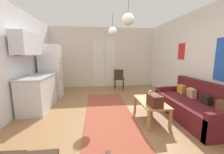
{
  "coord_description": "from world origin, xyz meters",
  "views": [
    {
      "loc": [
        -0.4,
        -3.04,
        1.49
      ],
      "look_at": [
        0.17,
        1.58,
        0.72
      ],
      "focal_mm": 22.5,
      "sensor_mm": 36.0,
      "label": 1
    }
  ],
  "objects_px": {
    "couch": "(193,107)",
    "coffee_table": "(151,103)",
    "handbag": "(155,100)",
    "pendant_lamp_near": "(128,19)",
    "refrigerator": "(51,71)",
    "bamboo_vase": "(150,94)",
    "pendant_lamp_far": "(113,31)",
    "accent_chair": "(119,78)"
  },
  "relations": [
    {
      "from": "couch",
      "to": "coffee_table",
      "type": "xyz_separation_m",
      "value": [
        -1.02,
        0.07,
        0.1
      ]
    },
    {
      "from": "handbag",
      "to": "pendant_lamp_near",
      "type": "distance_m",
      "value": 1.72
    },
    {
      "from": "handbag",
      "to": "refrigerator",
      "type": "height_order",
      "value": "refrigerator"
    },
    {
      "from": "couch",
      "to": "bamboo_vase",
      "type": "relative_size",
      "value": 4.74
    },
    {
      "from": "handbag",
      "to": "refrigerator",
      "type": "relative_size",
      "value": 0.2
    },
    {
      "from": "couch",
      "to": "pendant_lamp_near",
      "type": "relative_size",
      "value": 3.29
    },
    {
      "from": "pendant_lamp_near",
      "to": "handbag",
      "type": "bearing_deg",
      "value": -26.67
    },
    {
      "from": "handbag",
      "to": "couch",
      "type": "bearing_deg",
      "value": 12.5
    },
    {
      "from": "pendant_lamp_far",
      "to": "bamboo_vase",
      "type": "bearing_deg",
      "value": -57.47
    },
    {
      "from": "handbag",
      "to": "pendant_lamp_near",
      "type": "bearing_deg",
      "value": 153.33
    },
    {
      "from": "bamboo_vase",
      "to": "refrigerator",
      "type": "height_order",
      "value": "refrigerator"
    },
    {
      "from": "coffee_table",
      "to": "pendant_lamp_near",
      "type": "bearing_deg",
      "value": -176.01
    },
    {
      "from": "accent_chair",
      "to": "pendant_lamp_near",
      "type": "relative_size",
      "value": 1.44
    },
    {
      "from": "couch",
      "to": "refrigerator",
      "type": "distance_m",
      "value": 4.34
    },
    {
      "from": "coffee_table",
      "to": "handbag",
      "type": "bearing_deg",
      "value": -98.58
    },
    {
      "from": "handbag",
      "to": "refrigerator",
      "type": "bearing_deg",
      "value": 139.15
    },
    {
      "from": "couch",
      "to": "pendant_lamp_near",
      "type": "height_order",
      "value": "pendant_lamp_near"
    },
    {
      "from": "pendant_lamp_far",
      "to": "refrigerator",
      "type": "bearing_deg",
      "value": 162.15
    },
    {
      "from": "accent_chair",
      "to": "couch",
      "type": "bearing_deg",
      "value": 130.55
    },
    {
      "from": "couch",
      "to": "bamboo_vase",
      "type": "height_order",
      "value": "couch"
    },
    {
      "from": "couch",
      "to": "coffee_table",
      "type": "relative_size",
      "value": 1.93
    },
    {
      "from": "refrigerator",
      "to": "couch",
      "type": "bearing_deg",
      "value": -29.1
    },
    {
      "from": "pendant_lamp_near",
      "to": "pendant_lamp_far",
      "type": "height_order",
      "value": "same"
    },
    {
      "from": "bamboo_vase",
      "to": "handbag",
      "type": "distance_m",
      "value": 0.49
    },
    {
      "from": "bamboo_vase",
      "to": "pendant_lamp_near",
      "type": "relative_size",
      "value": 0.7
    },
    {
      "from": "handbag",
      "to": "accent_chair",
      "type": "distance_m",
      "value": 3.07
    },
    {
      "from": "couch",
      "to": "bamboo_vase",
      "type": "xyz_separation_m",
      "value": [
        -0.97,
        0.24,
        0.26
      ]
    },
    {
      "from": "handbag",
      "to": "accent_chair",
      "type": "height_order",
      "value": "accent_chair"
    },
    {
      "from": "accent_chair",
      "to": "handbag",
      "type": "bearing_deg",
      "value": 110.19
    },
    {
      "from": "handbag",
      "to": "pendant_lamp_far",
      "type": "relative_size",
      "value": 0.58
    },
    {
      "from": "couch",
      "to": "handbag",
      "type": "xyz_separation_m",
      "value": [
        -1.06,
        -0.24,
        0.28
      ]
    },
    {
      "from": "coffee_table",
      "to": "accent_chair",
      "type": "height_order",
      "value": "accent_chair"
    },
    {
      "from": "refrigerator",
      "to": "pendant_lamp_near",
      "type": "height_order",
      "value": "pendant_lamp_near"
    },
    {
      "from": "handbag",
      "to": "bamboo_vase",
      "type": "bearing_deg",
      "value": 78.33
    },
    {
      "from": "couch",
      "to": "pendant_lamp_near",
      "type": "distance_m",
      "value": 2.48
    },
    {
      "from": "refrigerator",
      "to": "pendant_lamp_near",
      "type": "relative_size",
      "value": 3.02
    },
    {
      "from": "handbag",
      "to": "pendant_lamp_near",
      "type": "height_order",
      "value": "pendant_lamp_near"
    },
    {
      "from": "bamboo_vase",
      "to": "pendant_lamp_near",
      "type": "bearing_deg",
      "value": -160.94
    },
    {
      "from": "refrigerator",
      "to": "accent_chair",
      "type": "height_order",
      "value": "refrigerator"
    },
    {
      "from": "handbag",
      "to": "accent_chair",
      "type": "xyz_separation_m",
      "value": [
        -0.21,
        3.06,
        -0.06
      ]
    },
    {
      "from": "pendant_lamp_near",
      "to": "refrigerator",
      "type": "bearing_deg",
      "value": 136.39
    },
    {
      "from": "coffee_table",
      "to": "refrigerator",
      "type": "relative_size",
      "value": 0.57
    }
  ]
}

